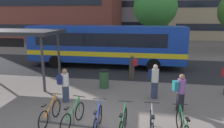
% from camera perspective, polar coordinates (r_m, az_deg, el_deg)
% --- Properties ---
extents(bus_lane_asphalt, '(80.00, 7.20, 0.01)m').
position_cam_1_polar(bus_lane_asphalt, '(16.74, 2.95, -0.79)').
color(bus_lane_asphalt, '#232326').
rests_on(bus_lane_asphalt, ground).
extents(city_bus, '(12.03, 2.61, 3.20)m').
position_cam_1_polar(city_bus, '(16.61, -1.51, 5.33)').
color(city_bus, '#14389E').
rests_on(city_bus, ground).
extents(bike_rack, '(5.73, 0.39, 0.70)m').
position_cam_1_polar(bike_rack, '(7.82, -0.12, -16.84)').
color(bike_rack, '#47474C').
rests_on(bike_rack, ground).
extents(parked_bicycle_orange_0, '(0.52, 1.72, 0.99)m').
position_cam_1_polar(parked_bicycle_orange_0, '(8.50, -16.35, -12.64)').
color(parked_bicycle_orange_0, black).
rests_on(parked_bicycle_orange_0, ground).
extents(parked_bicycle_green_1, '(0.52, 1.71, 0.99)m').
position_cam_1_polar(parked_bicycle_green_1, '(8.08, -10.48, -13.72)').
color(parked_bicycle_green_1, black).
rests_on(parked_bicycle_green_1, ground).
extents(parked_bicycle_blue_2, '(0.52, 1.72, 0.99)m').
position_cam_1_polar(parked_bicycle_blue_2, '(7.70, -3.86, -14.91)').
color(parked_bicycle_blue_2, black).
rests_on(parked_bicycle_blue_2, ground).
extents(parked_bicycle_green_3, '(0.52, 1.72, 0.99)m').
position_cam_1_polar(parked_bicycle_green_3, '(7.51, 3.01, -15.66)').
color(parked_bicycle_green_3, black).
rests_on(parked_bicycle_green_3, ground).
extents(parked_bicycle_silver_4, '(0.52, 1.72, 0.99)m').
position_cam_1_polar(parked_bicycle_silver_4, '(7.52, 10.69, -15.86)').
color(parked_bicycle_silver_4, black).
rests_on(parked_bicycle_silver_4, ground).
extents(parked_bicycle_green_5, '(0.52, 1.72, 0.99)m').
position_cam_1_polar(parked_bicycle_green_5, '(7.64, 18.59, -15.87)').
color(parked_bicycle_green_5, black).
rests_on(parked_bicycle_green_5, ground).
extents(transit_shelter, '(5.85, 3.04, 3.17)m').
position_cam_1_polar(transit_shelter, '(13.56, -26.24, 7.32)').
color(transit_shelter, '#38383D').
rests_on(transit_shelter, ground).
extents(commuter_red_pack_0, '(0.61, 0.54, 1.61)m').
position_cam_1_polar(commuter_red_pack_0, '(13.39, 5.52, -0.28)').
color(commuter_red_pack_0, '#47382D').
rests_on(commuter_red_pack_0, ground).
extents(commuter_navy_pack_1, '(0.60, 0.57, 1.62)m').
position_cam_1_polar(commuter_navy_pack_1, '(10.02, -12.74, -5.10)').
color(commuter_navy_pack_1, '#2D3851').
rests_on(commuter_navy_pack_1, ground).
extents(commuter_teal_pack_2, '(0.59, 0.45, 1.63)m').
position_cam_1_polar(commuter_teal_pack_2, '(9.33, 17.96, -6.75)').
color(commuter_teal_pack_2, black).
rests_on(commuter_teal_pack_2, ground).
extents(commuter_navy_pack_3, '(0.58, 0.59, 1.71)m').
position_cam_1_polar(commuter_navy_pack_3, '(10.44, 11.40, -3.98)').
color(commuter_navy_pack_3, '#2D3851').
rests_on(commuter_navy_pack_3, ground).
extents(trash_bin, '(0.55, 0.55, 1.03)m').
position_cam_1_polar(trash_bin, '(11.87, -2.13, -4.00)').
color(trash_bin, '#284C2D').
rests_on(trash_bin, ground).
extents(street_tree_0, '(4.63, 4.63, 7.03)m').
position_cam_1_polar(street_tree_0, '(23.71, 11.60, 14.77)').
color(street_tree_0, brown).
rests_on(street_tree_0, ground).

